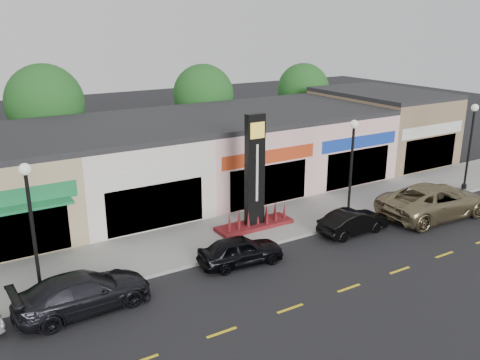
{
  "coord_description": "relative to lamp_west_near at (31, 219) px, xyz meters",
  "views": [
    {
      "loc": [
        -10.47,
        -16.55,
        10.54
      ],
      "look_at": [
        2.0,
        4.0,
        2.95
      ],
      "focal_mm": 38.0,
      "sensor_mm": 36.0,
      "label": 1
    }
  ],
  "objects": [
    {
      "name": "tree_rear_east",
      "position": [
        26.0,
        17.0,
        1.15
      ],
      "size": [
        4.6,
        4.6,
        6.94
      ],
      "color": "#382619",
      "rests_on": "ground"
    },
    {
      "name": "curb",
      "position": [
        8.0,
        -0.4,
        -3.4
      ],
      "size": [
        52.0,
        0.2,
        0.15
      ],
      "primitive_type": "cube",
      "color": "gray",
      "rests_on": "ground"
    },
    {
      "name": "shop_tan",
      "position": [
        27.5,
        8.98,
        -0.83
      ],
      "size": [
        7.0,
        10.01,
        5.3
      ],
      "color": "#84604C",
      "rests_on": "ground"
    },
    {
      "name": "tree_rear_mid",
      "position": [
        16.0,
        17.0,
        1.41
      ],
      "size": [
        4.8,
        4.8,
        7.29
      ],
      "color": "#382619",
      "rests_on": "ground"
    },
    {
      "name": "car_black_sedan",
      "position": [
        8.33,
        -1.32,
        -2.81
      ],
      "size": [
        1.96,
        4.04,
        1.33
      ],
      "primitive_type": "imported",
      "rotation": [
        0.0,
        0.0,
        1.47
      ],
      "color": "black",
      "rests_on": "ground"
    },
    {
      "name": "lamp_east_near",
      "position": [
        16.0,
        0.0,
        0.0
      ],
      "size": [
        0.44,
        0.44,
        5.47
      ],
      "color": "black",
      "rests_on": "sidewalk"
    },
    {
      "name": "car_dark_sedan",
      "position": [
        1.27,
        -1.49,
        -2.73
      ],
      "size": [
        2.37,
        5.23,
        1.49
      ],
      "primitive_type": "imported",
      "rotation": [
        0.0,
        0.0,
        1.63
      ],
      "color": "black",
      "rests_on": "ground"
    },
    {
      "name": "car_gold_suv",
      "position": [
        20.63,
        -1.91,
        -2.55
      ],
      "size": [
        3.46,
        6.84,
        1.86
      ],
      "primitive_type": "imported",
      "rotation": [
        0.0,
        0.0,
        1.51
      ],
      "color": "#857654",
      "rests_on": "ground"
    },
    {
      "name": "pylon_sign",
      "position": [
        11.0,
        1.7,
        -1.2
      ],
      "size": [
        4.2,
        1.3,
        6.0
      ],
      "color": "#4F140D",
      "rests_on": "sidewalk"
    },
    {
      "name": "sidewalk",
      "position": [
        8.0,
        1.85,
        -3.4
      ],
      "size": [
        52.0,
        4.3,
        0.15
      ],
      "primitive_type": "cube",
      "color": "gray",
      "rests_on": "ground"
    },
    {
      "name": "car_black_conv",
      "position": [
        15.07,
        -1.37,
        -2.84
      ],
      "size": [
        1.37,
        3.85,
        1.27
      ],
      "primitive_type": "imported",
      "rotation": [
        0.0,
        0.0,
        1.58
      ],
      "color": "black",
      "rests_on": "ground"
    },
    {
      "name": "tree_rear_west",
      "position": [
        4.0,
        17.0,
        1.74
      ],
      "size": [
        5.2,
        5.2,
        7.83
      ],
      "color": "#382619",
      "rests_on": "ground"
    },
    {
      "name": "shop_cream",
      "position": [
        6.5,
        8.97,
        -1.08
      ],
      "size": [
        7.0,
        10.01,
        4.8
      ],
      "color": "beige",
      "rests_on": "ground"
    },
    {
      "name": "lamp_west_near",
      "position": [
        0.0,
        0.0,
        0.0
      ],
      "size": [
        0.44,
        0.44,
        5.47
      ],
      "color": "black",
      "rests_on": "sidewalk"
    },
    {
      "name": "lamp_east_far",
      "position": [
        26.0,
        0.0,
        0.0
      ],
      "size": [
        0.44,
        0.44,
        5.47
      ],
      "color": "black",
      "rests_on": "sidewalk"
    },
    {
      "name": "shop_pink_w",
      "position": [
        13.5,
        8.97,
        -1.08
      ],
      "size": [
        7.0,
        10.01,
        4.8
      ],
      "color": "beige",
      "rests_on": "ground"
    },
    {
      "name": "ground",
      "position": [
        8.0,
        -2.5,
        -3.48
      ],
      "size": [
        120.0,
        120.0,
        0.0
      ],
      "primitive_type": "plane",
      "color": "black",
      "rests_on": "ground"
    },
    {
      "name": "shop_pink_e",
      "position": [
        20.5,
        8.97,
        -1.08
      ],
      "size": [
        7.0,
        10.01,
        4.8
      ],
      "color": "beige",
      "rests_on": "ground"
    }
  ]
}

